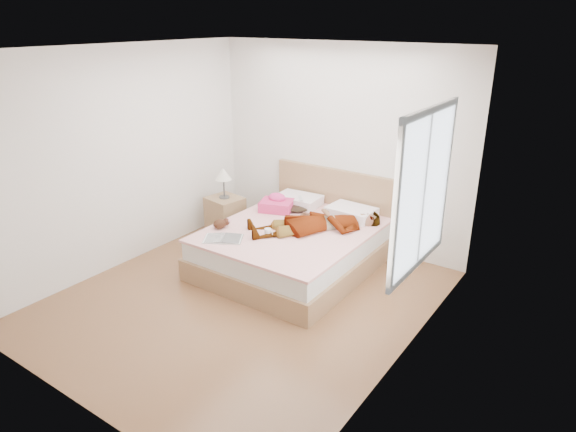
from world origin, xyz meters
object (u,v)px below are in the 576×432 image
at_px(magazine, 223,239).
at_px(coffee_mug, 268,232).
at_px(towel, 277,204).
at_px(plush_toy, 221,223).
at_px(phone, 301,198).
at_px(woman, 317,219).
at_px(nightstand, 225,213).
at_px(bed, 297,244).

bearing_deg(magazine, coffee_mug, 44.92).
relative_size(towel, magazine, 0.96).
bearing_deg(coffee_mug, magazine, -135.08).
xyz_separation_m(magazine, plush_toy, (-0.24, 0.23, 0.05)).
xyz_separation_m(phone, plush_toy, (-0.44, -1.05, -0.11)).
bearing_deg(phone, coffee_mug, -128.53).
xyz_separation_m(woman, towel, (-0.76, 0.23, -0.03)).
bearing_deg(magazine, towel, 92.78).
distance_m(phone, nightstand, 1.16).
distance_m(plush_toy, nightstand, 1.01).
xyz_separation_m(woman, coffee_mug, (-0.34, -0.52, -0.07)).
bearing_deg(plush_toy, bed, 38.95).
xyz_separation_m(magazine, coffee_mug, (0.37, 0.37, 0.04)).
xyz_separation_m(bed, magazine, (-0.47, -0.81, 0.24)).
distance_m(woman, magazine, 1.14).
relative_size(towel, coffee_mug, 4.18).
xyz_separation_m(woman, magazine, (-0.70, -0.89, -0.10)).
xyz_separation_m(phone, magazine, (-0.20, -1.29, -0.16)).
bearing_deg(towel, nightstand, -171.92).
bearing_deg(magazine, nightstand, 130.65).
relative_size(towel, plush_toy, 2.17).
height_order(magazine, plush_toy, plush_toy).
height_order(woman, magazine, woman).
height_order(bed, nightstand, bed).
bearing_deg(towel, coffee_mug, -60.67).
relative_size(phone, towel, 0.18).
xyz_separation_m(phone, coffee_mug, (0.16, -0.92, -0.12)).
bearing_deg(phone, towel, 165.26).
bearing_deg(towel, woman, -16.69).
bearing_deg(woman, nightstand, -142.65).
relative_size(woman, nightstand, 1.69).
bearing_deg(plush_toy, woman, 34.62).
bearing_deg(nightstand, magazine, -49.35).
relative_size(phone, plush_toy, 0.38).
xyz_separation_m(phone, nightstand, (-1.06, -0.29, -0.35)).
distance_m(phone, plush_toy, 1.15).
bearing_deg(nightstand, woman, -4.15).
distance_m(towel, plush_toy, 0.90).
bearing_deg(nightstand, phone, 15.11).
height_order(woman, bed, bed).
distance_m(magazine, plush_toy, 0.34).
xyz_separation_m(towel, plush_toy, (-0.18, -0.88, -0.03)).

